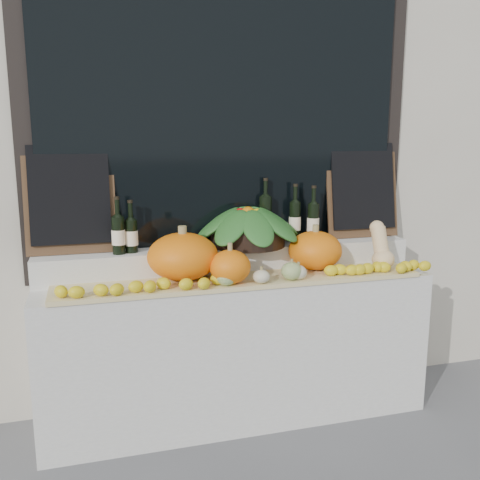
% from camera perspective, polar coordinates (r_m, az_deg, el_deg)
% --- Properties ---
extents(storefront_facade, '(7.00, 0.94, 4.50)m').
position_cam_1_polar(storefront_facade, '(3.79, -3.48, 19.33)').
color(storefront_facade, beige).
rests_on(storefront_facade, ground).
extents(display_sill, '(2.30, 0.55, 0.88)m').
position_cam_1_polar(display_sill, '(3.31, -0.36, -11.36)').
color(display_sill, silver).
rests_on(display_sill, ground).
extents(rear_tier, '(2.30, 0.25, 0.16)m').
position_cam_1_polar(rear_tier, '(3.29, -1.07, -1.99)').
color(rear_tier, silver).
rests_on(rear_tier, display_sill).
extents(straw_bedding, '(2.10, 0.32, 0.02)m').
position_cam_1_polar(straw_bedding, '(3.05, 0.26, -4.37)').
color(straw_bedding, tan).
rests_on(straw_bedding, display_sill).
extents(pumpkin_left, '(0.47, 0.47, 0.27)m').
position_cam_1_polar(pumpkin_left, '(3.02, -6.11, -1.75)').
color(pumpkin_left, orange).
rests_on(pumpkin_left, straw_bedding).
extents(pumpkin_right, '(0.39, 0.39, 0.23)m').
position_cam_1_polar(pumpkin_right, '(3.26, 8.02, -1.10)').
color(pumpkin_right, orange).
rests_on(pumpkin_right, straw_bedding).
extents(pumpkin_center, '(0.30, 0.30, 0.19)m').
position_cam_1_polar(pumpkin_center, '(2.94, -1.06, -2.86)').
color(pumpkin_center, orange).
rests_on(pumpkin_center, straw_bedding).
extents(butternut_squash, '(0.14, 0.20, 0.29)m').
position_cam_1_polar(butternut_squash, '(3.37, 14.81, -0.84)').
color(butternut_squash, '#F2C78E').
rests_on(butternut_squash, straw_bedding).
extents(decorative_gourds, '(0.53, 0.13, 0.14)m').
position_cam_1_polar(decorative_gourds, '(2.96, 2.09, -3.61)').
color(decorative_gourds, '#396E21').
rests_on(decorative_gourds, straw_bedding).
extents(lemon_heap, '(2.20, 0.16, 0.06)m').
position_cam_1_polar(lemon_heap, '(2.94, 0.85, -4.10)').
color(lemon_heap, yellow).
rests_on(lemon_heap, straw_bedding).
extents(produce_bowl, '(0.70, 0.70, 0.25)m').
position_cam_1_polar(produce_bowl, '(3.26, 0.85, 1.52)').
color(produce_bowl, black).
rests_on(produce_bowl, rear_tier).
extents(wine_bottle_far_left, '(0.08, 0.08, 0.33)m').
position_cam_1_polar(wine_bottle_far_left, '(3.11, -12.85, 0.57)').
color(wine_bottle_far_left, black).
rests_on(wine_bottle_far_left, rear_tier).
extents(wine_bottle_near_left, '(0.08, 0.08, 0.30)m').
position_cam_1_polar(wine_bottle_near_left, '(3.14, -11.52, 0.50)').
color(wine_bottle_near_left, black).
rests_on(wine_bottle_near_left, rear_tier).
extents(wine_bottle_tall, '(0.08, 0.08, 0.40)m').
position_cam_1_polar(wine_bottle_tall, '(3.36, 2.72, 2.27)').
color(wine_bottle_tall, black).
rests_on(wine_bottle_tall, rear_tier).
extents(wine_bottle_near_right, '(0.08, 0.08, 0.37)m').
position_cam_1_polar(wine_bottle_near_right, '(3.40, 5.87, 2.04)').
color(wine_bottle_near_right, black).
rests_on(wine_bottle_near_right, rear_tier).
extents(wine_bottle_far_right, '(0.08, 0.08, 0.36)m').
position_cam_1_polar(wine_bottle_far_right, '(3.40, 7.80, 1.91)').
color(wine_bottle_far_right, black).
rests_on(wine_bottle_far_right, rear_tier).
extents(chalkboard_left, '(0.50, 0.13, 0.61)m').
position_cam_1_polar(chalkboard_left, '(3.18, -17.69, 4.35)').
color(chalkboard_left, '#4C331E').
rests_on(chalkboard_left, rear_tier).
extents(chalkboard_right, '(0.50, 0.13, 0.61)m').
position_cam_1_polar(chalkboard_right, '(3.62, 12.93, 5.39)').
color(chalkboard_right, '#4C331E').
rests_on(chalkboard_right, rear_tier).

